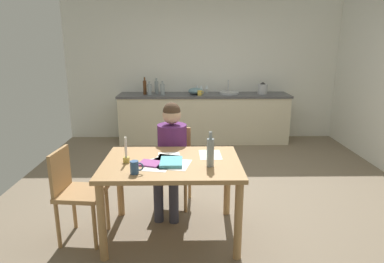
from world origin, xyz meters
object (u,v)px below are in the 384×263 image
(book_cookery, at_px, (171,162))
(bottle_wine_red, at_px, (157,87))
(wine_bottle_on_table, at_px, (210,152))
(wine_glass_near_sink, at_px, (207,87))
(sink_unit, at_px, (229,93))
(mixing_bowl, at_px, (196,91))
(book_magazine, at_px, (150,163))
(wine_glass_back_left, at_px, (197,87))
(coffee_mug, at_px, (135,167))
(bottle_sauce, at_px, (163,89))
(stovetop_kettle, at_px, (263,89))
(chair_side_empty, at_px, (75,190))
(candlestick, at_px, (126,156))
(teacup_on_counter, at_px, (200,93))
(wine_glass_by_kettle, at_px, (201,87))
(chair_at_table, at_px, (174,162))
(dining_table, at_px, (172,172))
(person_seated, at_px, (171,150))
(bottle_vinegar, at_px, (150,89))
(bottle_oil, at_px, (145,87))

(book_cookery, distance_m, bottle_wine_red, 3.38)
(wine_bottle_on_table, relative_size, wine_glass_near_sink, 2.04)
(sink_unit, height_order, mixing_bowl, sink_unit)
(bottle_wine_red, relative_size, wine_glass_near_sink, 1.83)
(book_magazine, height_order, wine_glass_back_left, wine_glass_back_left)
(coffee_mug, bearing_deg, wine_glass_near_sink, 77.46)
(wine_bottle_on_table, xyz_separation_m, bottle_sauce, (-0.64, 3.25, 0.12))
(book_cookery, bearing_deg, sink_unit, 74.26)
(book_cookery, height_order, sink_unit, sink_unit)
(stovetop_kettle, bearing_deg, mixing_bowl, -178.76)
(book_cookery, xyz_separation_m, wine_glass_near_sink, (0.52, 3.43, 0.24))
(chair_side_empty, height_order, wine_glass_back_left, wine_glass_back_left)
(candlestick, distance_m, teacup_on_counter, 3.19)
(bottle_wine_red, xyz_separation_m, wine_glass_by_kettle, (0.83, 0.08, -0.01))
(coffee_mug, relative_size, mixing_bowl, 0.42)
(mixing_bowl, bearing_deg, chair_side_empty, -110.32)
(chair_at_table, bearing_deg, stovetop_kettle, 58.36)
(chair_at_table, xyz_separation_m, chair_side_empty, (-0.88, -0.74, 0.00))
(chair_side_empty, xyz_separation_m, coffee_mug, (0.60, -0.24, 0.31))
(coffee_mug, xyz_separation_m, stovetop_kettle, (1.83, 3.51, 0.19))
(chair_side_empty, distance_m, wine_glass_back_left, 3.67)
(chair_side_empty, bearing_deg, stovetop_kettle, 53.27)
(dining_table, bearing_deg, book_magazine, -159.87)
(dining_table, xyz_separation_m, wine_glass_by_kettle, (0.42, 3.36, 0.36))
(bottle_sauce, bearing_deg, stovetop_kettle, 2.85)
(chair_at_table, bearing_deg, person_seated, -97.14)
(teacup_on_counter, bearing_deg, bottle_vinegar, 176.71)
(wine_glass_near_sink, distance_m, teacup_on_counter, 0.34)
(person_seated, height_order, bottle_vinegar, person_seated)
(book_cookery, distance_m, bottle_oil, 3.32)
(book_magazine, bearing_deg, candlestick, -173.64)
(dining_table, distance_m, chair_side_empty, 0.91)
(chair_at_table, bearing_deg, wine_glass_near_sink, 78.72)
(bottle_sauce, bearing_deg, book_cookery, -84.72)
(bottle_sauce, bearing_deg, chair_at_table, -83.35)
(bottle_oil, bearing_deg, book_magazine, -82.49)
(book_magazine, xyz_separation_m, wine_bottle_on_table, (0.54, -0.06, 0.13))
(sink_unit, height_order, stovetop_kettle, sink_unit)
(teacup_on_counter, bearing_deg, chair_side_empty, -112.18)
(bottle_wine_red, bearing_deg, bottle_sauce, -53.28)
(bottle_vinegar, height_order, wine_glass_near_sink, bottle_vinegar)
(bottle_sauce, height_order, mixing_bowl, bottle_sauce)
(book_cookery, bearing_deg, wine_glass_back_left, 84.35)
(mixing_bowl, distance_m, wine_glass_by_kettle, 0.22)
(candlestick, relative_size, bottle_wine_red, 0.85)
(chair_at_table, relative_size, wine_glass_by_kettle, 5.67)
(wine_glass_back_left, bearing_deg, stovetop_kettle, -7.10)
(bottle_vinegar, relative_size, stovetop_kettle, 1.10)
(chair_side_empty, xyz_separation_m, book_cookery, (0.89, -0.01, 0.27))
(sink_unit, bearing_deg, wine_bottle_on_table, -99.77)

